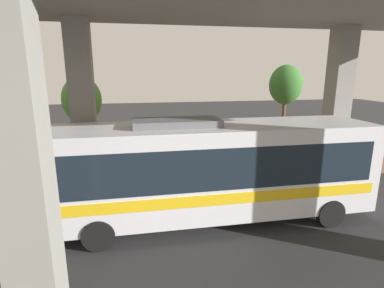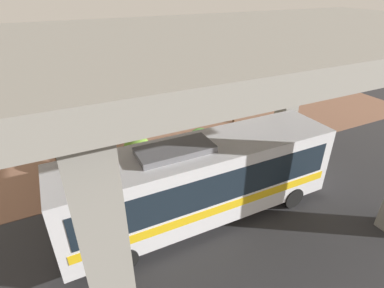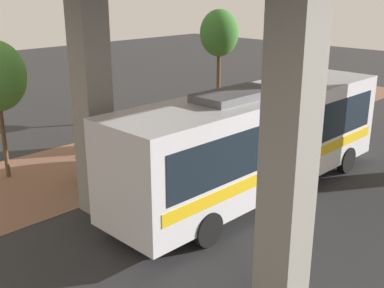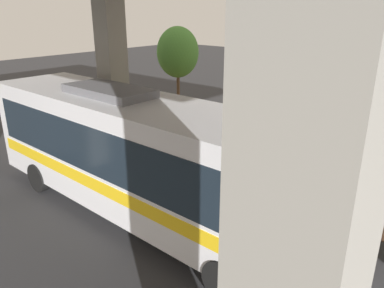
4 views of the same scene
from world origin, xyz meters
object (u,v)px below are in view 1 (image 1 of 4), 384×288
(planter_back, at_px, (162,158))
(planter_extra, at_px, (156,165))
(fire_hydrant, at_px, (206,165))
(planter_front, at_px, (231,158))
(street_tree_near, at_px, (82,100))
(bus, at_px, (209,167))
(planter_middle, at_px, (127,159))
(street_tree_far, at_px, (286,85))

(planter_back, height_order, planter_extra, planter_extra)
(fire_hydrant, height_order, planter_front, planter_front)
(planter_front, distance_m, street_tree_near, 8.72)
(bus, relative_size, street_tree_near, 2.27)
(planter_middle, xyz_separation_m, street_tree_far, (-2.44, 9.85, 3.55))
(fire_hydrant, bearing_deg, planter_front, 81.40)
(bus, bearing_deg, planter_front, 152.92)
(planter_front, bearing_deg, fire_hydrant, -98.60)
(planter_extra, xyz_separation_m, street_tree_far, (-3.71, 8.46, 3.54))
(planter_middle, xyz_separation_m, street_tree_near, (-2.14, -2.33, 2.89))
(bus, xyz_separation_m, planter_extra, (-4.10, -1.64, -1.11))
(bus, distance_m, planter_middle, 6.27)
(fire_hydrant, bearing_deg, street_tree_near, -113.73)
(bus, relative_size, planter_extra, 6.42)
(fire_hydrant, height_order, planter_extra, planter_extra)
(bus, xyz_separation_m, planter_front, (-4.51, 2.31, -1.10))
(planter_back, distance_m, street_tree_far, 9.11)
(street_tree_near, relative_size, street_tree_far, 0.89)
(planter_front, relative_size, street_tree_near, 0.36)
(fire_hydrant, height_order, street_tree_far, street_tree_far)
(bus, xyz_separation_m, street_tree_far, (-7.81, 6.82, 2.43))
(planter_front, xyz_separation_m, planter_back, (-0.90, -3.51, -0.07))
(planter_back, relative_size, street_tree_far, 0.31)
(planter_front, distance_m, planter_back, 3.62)
(bus, bearing_deg, fire_hydrant, 167.87)
(street_tree_near, distance_m, street_tree_far, 12.20)
(planter_extra, bearing_deg, planter_middle, -132.53)
(planter_middle, bearing_deg, fire_hydrant, 80.65)
(planter_front, height_order, planter_extra, planter_front)
(planter_middle, height_order, planter_extra, planter_extra)
(fire_hydrant, distance_m, planter_back, 2.34)
(fire_hydrant, bearing_deg, planter_back, -107.58)
(fire_hydrant, height_order, planter_middle, planter_middle)
(fire_hydrant, height_order, street_tree_near, street_tree_near)
(bus, relative_size, fire_hydrant, 10.70)
(bus, height_order, street_tree_far, street_tree_far)
(street_tree_far, bearing_deg, fire_hydrant, -61.88)
(fire_hydrant, relative_size, planter_back, 0.61)
(street_tree_far, bearing_deg, planter_back, -73.32)
(planter_back, height_order, street_tree_near, street_tree_near)
(planter_middle, xyz_separation_m, planter_extra, (1.27, 1.39, 0.01))
(fire_hydrant, xyz_separation_m, planter_back, (-0.70, -2.21, 0.33))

